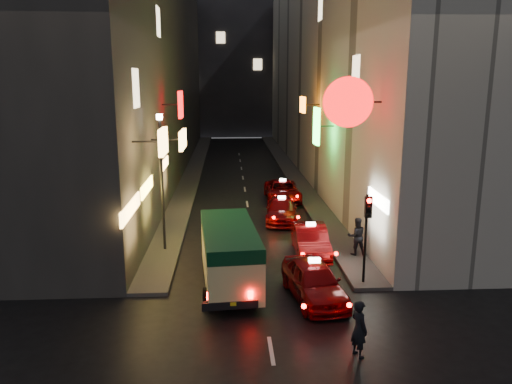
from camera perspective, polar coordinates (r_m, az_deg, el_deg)
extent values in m
cube|color=#3B3835|center=(43.87, -12.52, 13.87)|extent=(6.00, 52.00, 18.00)
cube|color=#FFB859|center=(20.23, -10.57, 5.69)|extent=(0.18, 1.75, 1.04)
cube|color=#FFB859|center=(25.14, -8.38, 5.96)|extent=(0.18, 2.41, 0.90)
cube|color=#F20A0A|center=(29.68, -8.62, 9.85)|extent=(0.18, 1.46, 1.56)
cube|color=#FFB859|center=(19.79, -14.15, -1.84)|extent=(0.10, 3.62, 0.55)
cube|color=yellow|center=(23.57, -12.39, 0.54)|extent=(0.10, 3.14, 0.55)
cube|color=#FFB859|center=(29.99, -10.45, 3.17)|extent=(0.10, 3.26, 0.55)
cube|color=#FFE5B2|center=(21.66, -13.58, 11.45)|extent=(0.06, 1.30, 1.60)
cube|color=#FFE5B2|center=(29.74, -11.12, 18.54)|extent=(0.06, 1.30, 1.60)
cube|color=#B3AFA4|center=(44.31, 9.02, 13.99)|extent=(6.00, 52.00, 18.00)
cylinder|color=#F20A0A|center=(20.66, 10.48, 10.08)|extent=(2.02, 0.18, 2.02)
cube|color=#30F13D|center=(29.54, 6.93, 7.48)|extent=(0.18, 1.34, 2.15)
cube|color=orange|center=(34.19, 5.36, 9.91)|extent=(0.18, 1.58, 1.07)
cube|color=white|center=(21.21, 13.81, -0.87)|extent=(0.10, 2.69, 0.55)
cube|color=#FFE5B2|center=(25.10, 11.35, 13.26)|extent=(0.06, 1.30, 1.60)
cube|color=#FFE5B2|center=(35.19, 7.38, 20.16)|extent=(0.06, 1.30, 1.60)
cube|color=#343339|center=(75.40, -2.41, 15.01)|extent=(30.00, 10.00, 22.00)
cube|color=#413F3C|center=(44.11, -7.16, 2.40)|extent=(1.50, 52.00, 0.15)
cube|color=#413F3C|center=(44.34, 3.88, 2.53)|extent=(1.50, 52.00, 0.15)
cube|color=#EDE794|center=(19.26, -3.06, -6.97)|extent=(2.39, 5.65, 2.02)
cube|color=#0B391E|center=(19.02, -3.09, -4.76)|extent=(2.41, 5.67, 0.50)
cube|color=black|center=(19.46, -3.08, -6.14)|extent=(2.23, 3.46, 0.46)
cube|color=black|center=(17.10, -2.99, -12.76)|extent=(1.90, 0.34, 0.28)
cube|color=#FF0A05|center=(16.89, -5.39, -11.76)|extent=(0.17, 0.06, 0.26)
cube|color=#FF0A05|center=(16.89, -0.62, -11.70)|extent=(0.17, 0.06, 0.26)
cylinder|color=black|center=(21.28, -5.35, -7.97)|extent=(0.20, 0.70, 0.70)
cylinder|color=black|center=(18.03, -0.26, -11.83)|extent=(0.20, 0.70, 0.70)
imported|color=#6D0408|center=(18.45, 6.65, -9.73)|extent=(2.85, 5.42, 1.64)
cube|color=white|center=(18.13, 6.72, -7.06)|extent=(0.44, 0.24, 0.16)
sphere|color=#FF0A05|center=(16.22, 5.49, -12.88)|extent=(0.16, 0.16, 0.16)
sphere|color=#FF0A05|center=(16.49, 10.61, -12.60)|extent=(0.16, 0.16, 0.16)
imported|color=#6D0408|center=(23.02, 6.26, -5.23)|extent=(2.16, 5.00, 1.57)
cube|color=white|center=(22.77, 6.31, -3.13)|extent=(0.42, 0.19, 0.16)
sphere|color=#FF0A05|center=(20.80, 5.36, -7.11)|extent=(0.16, 0.16, 0.16)
sphere|color=#FF0A05|center=(21.05, 9.14, -6.97)|extent=(0.16, 0.16, 0.16)
imported|color=#6D0408|center=(28.42, 2.95, -1.83)|extent=(2.40, 4.80, 1.47)
cube|color=white|center=(28.22, 2.97, -0.20)|extent=(0.44, 0.23, 0.16)
sphere|color=#FF0A05|center=(26.33, 2.03, -2.94)|extent=(0.16, 0.16, 0.16)
sphere|color=#FF0A05|center=(26.48, 4.84, -2.89)|extent=(0.16, 0.16, 0.16)
imported|color=#6D0408|center=(33.11, 3.05, 0.31)|extent=(1.99, 4.84, 1.54)
cube|color=white|center=(32.94, 3.07, 1.77)|extent=(0.42, 0.18, 0.16)
sphere|color=#FF0A05|center=(30.91, 2.24, -0.53)|extent=(0.16, 0.16, 0.16)
sphere|color=#FF0A05|center=(31.07, 4.74, -0.50)|extent=(0.16, 0.16, 0.16)
imported|color=black|center=(15.07, 11.71, -14.66)|extent=(0.64, 0.75, 1.94)
imported|color=black|center=(22.81, 11.43, -4.69)|extent=(0.75, 0.48, 1.95)
cylinder|color=black|center=(19.58, 12.39, -5.26)|extent=(0.10, 0.10, 3.50)
cube|color=black|center=(19.06, 12.72, -1.70)|extent=(0.26, 0.18, 0.80)
sphere|color=#FF0A05|center=(18.89, 12.85, -0.99)|extent=(0.18, 0.18, 0.18)
sphere|color=black|center=(18.95, 12.81, -1.78)|extent=(0.17, 0.17, 0.17)
sphere|color=black|center=(19.02, 12.77, -2.57)|extent=(0.17, 0.17, 0.17)
cylinder|color=black|center=(23.00, -10.66, 0.70)|extent=(0.12, 0.12, 6.00)
cylinder|color=#FFE5BF|center=(22.58, -10.98, 8.42)|extent=(0.28, 0.28, 0.25)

